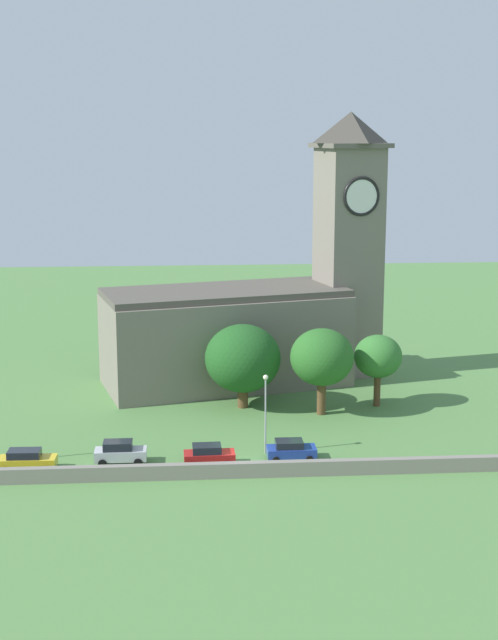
# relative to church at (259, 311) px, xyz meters

# --- Properties ---
(ground_plane) EXTENTS (200.00, 200.00, 0.00)m
(ground_plane) POSITION_rel_church_xyz_m (-3.66, -11.07, -7.78)
(ground_plane) COLOR #517F42
(church) EXTENTS (31.93, 17.30, 29.05)m
(church) POSITION_rel_church_xyz_m (0.00, 0.00, 0.00)
(church) COLOR slate
(church) RESTS_ON ground
(quay_barrier) EXTENTS (44.58, 0.70, 1.23)m
(quay_barrier) POSITION_rel_church_xyz_m (-3.66, -28.40, -7.16)
(quay_barrier) COLOR gray
(quay_barrier) RESTS_ON ground
(car_yellow) EXTENTS (4.66, 2.16, 1.73)m
(car_yellow) POSITION_rel_church_xyz_m (-21.01, -25.61, -6.90)
(car_yellow) COLOR gold
(car_yellow) RESTS_ON ground
(car_silver) EXTENTS (4.26, 2.05, 1.93)m
(car_silver) POSITION_rel_church_xyz_m (-13.57, -24.62, -6.81)
(car_silver) COLOR silver
(car_silver) RESTS_ON ground
(car_red) EXTENTS (4.23, 2.18, 1.76)m
(car_red) POSITION_rel_church_xyz_m (-6.27, -25.58, -6.89)
(car_red) COLOR red
(car_red) RESTS_ON ground
(car_blue) EXTENTS (4.10, 2.20, 1.65)m
(car_blue) POSITION_rel_church_xyz_m (0.63, -24.66, -6.94)
(car_blue) COLOR #233D9E
(car_blue) RESTS_ON ground
(streetlamp_west_mid) EXTENTS (0.44, 0.44, 6.92)m
(streetlamp_west_mid) POSITION_rel_church_xyz_m (-1.37, -23.04, -3.15)
(streetlamp_west_mid) COLOR #9EA0A5
(streetlamp_west_mid) RESTS_ON ground
(tree_churchyard) EXTENTS (6.14, 6.14, 8.48)m
(tree_churchyard) POSITION_rel_church_xyz_m (5.04, -12.55, -2.11)
(tree_churchyard) COLOR brown
(tree_churchyard) RESTS_ON ground
(tree_by_tower) EXTENTS (7.49, 7.49, 8.40)m
(tree_by_tower) POSITION_rel_church_xyz_m (-2.41, -9.75, -2.77)
(tree_by_tower) COLOR brown
(tree_by_tower) RESTS_ON ground
(tree_riverside_east) EXTENTS (4.75, 4.75, 7.25)m
(tree_riverside_east) POSITION_rel_church_xyz_m (11.01, -10.25, -2.72)
(tree_riverside_east) COLOR brown
(tree_riverside_east) RESTS_ON ground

